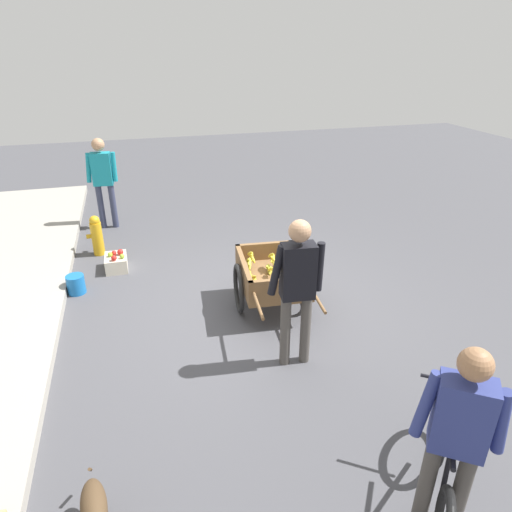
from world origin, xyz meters
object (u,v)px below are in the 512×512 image
object	(u,v)px
apple_crate	(116,262)
vendor_person	(298,282)
plastic_bucket	(76,284)
fire_hydrant	(97,235)
bystander_person	(103,175)
fruit_cart	(272,277)
cyclist_person	(458,430)
bicycle	(442,473)
dog	(94,511)

from	to	relation	value
apple_crate	vendor_person	bearing A→B (deg)	-146.49
plastic_bucket	fire_hydrant	bearing A→B (deg)	-11.85
fire_hydrant	bystander_person	size ratio (longest dim) A/B	0.40
fruit_cart	bystander_person	world-z (taller)	bystander_person
vendor_person	cyclist_person	world-z (taller)	vendor_person
bicycle	plastic_bucket	bearing A→B (deg)	34.60
vendor_person	apple_crate	world-z (taller)	vendor_person
cyclist_person	plastic_bucket	world-z (taller)	cyclist_person
bicycle	bystander_person	size ratio (longest dim) A/B	0.84
dog	fire_hydrant	xyz separation A→B (m)	(4.91, 0.15, 0.06)
dog	vendor_person	bearing A→B (deg)	-53.92
bicycle	cyclist_person	distance (m)	0.60
bicycle	bystander_person	xyz separation A→B (m)	(6.55, 2.42, 0.64)
fruit_cart	dog	xyz separation A→B (m)	(-2.60, 2.10, -0.17)
vendor_person	cyclist_person	xyz separation A→B (m)	(-2.02, -0.35, -0.07)
cyclist_person	dog	size ratio (longest dim) A/B	2.32
vendor_person	bicycle	world-z (taller)	vendor_person
cyclist_person	apple_crate	bearing A→B (deg)	24.59
fruit_cart	dog	size ratio (longest dim) A/B	2.55
fruit_cart	apple_crate	distance (m)	2.60
bicycle	dog	size ratio (longest dim) A/B	2.07
plastic_bucket	apple_crate	world-z (taller)	apple_crate
bicycle	dog	world-z (taller)	bicycle
fire_hydrant	apple_crate	xyz separation A→B (m)	(-0.64, -0.28, -0.21)
bicycle	dog	xyz separation A→B (m)	(0.44, 2.43, -0.08)
fruit_cart	bicycle	size ratio (longest dim) A/B	1.23
fire_hydrant	plastic_bucket	bearing A→B (deg)	168.15
fire_hydrant	dog	bearing A→B (deg)	-178.27
bicycle	cyclist_person	xyz separation A→B (m)	(-0.12, 0.09, 0.58)
bicycle	apple_crate	distance (m)	5.24
dog	fruit_cart	bearing A→B (deg)	-38.91
vendor_person	apple_crate	xyz separation A→B (m)	(2.82, 1.86, -0.87)
vendor_person	bystander_person	xyz separation A→B (m)	(4.66, 1.99, 0.00)
fire_hydrant	apple_crate	world-z (taller)	fire_hydrant
vendor_person	bicycle	size ratio (longest dim) A/B	1.19
dog	bystander_person	xyz separation A→B (m)	(6.11, -0.00, 0.73)
cyclist_person	dog	distance (m)	2.50
fruit_cart	bystander_person	distance (m)	4.13
apple_crate	bystander_person	size ratio (longest dim) A/B	0.27
bicycle	fire_hydrant	world-z (taller)	bicycle
fruit_cart	vendor_person	world-z (taller)	vendor_person
vendor_person	plastic_bucket	size ratio (longest dim) A/B	6.24
bicycle	bystander_person	distance (m)	7.02
vendor_person	bicycle	distance (m)	2.05
fire_hydrant	bystander_person	distance (m)	1.38
fruit_cart	vendor_person	bearing A→B (deg)	174.84
fruit_cart	fire_hydrant	world-z (taller)	fruit_cart
vendor_person	bystander_person	size ratio (longest dim) A/B	1.00
fruit_cart	bicycle	distance (m)	3.06
vendor_person	dog	world-z (taller)	vendor_person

